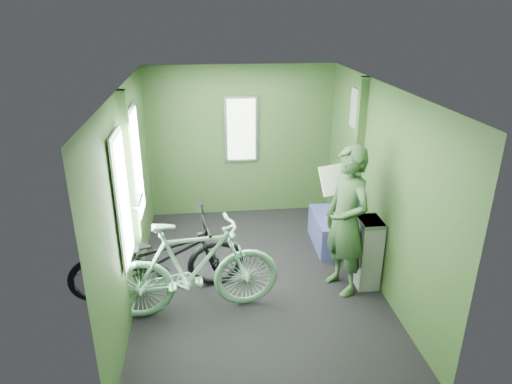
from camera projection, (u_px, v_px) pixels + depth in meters
room at (253, 166)px, 5.01m from camera, size 4.00×4.02×2.31m
bicycle_black at (162, 296)px, 5.20m from camera, size 2.05×1.17×1.13m
bicycle_mint at (196, 311)px, 4.94m from camera, size 1.86×0.72×1.11m
passenger at (346, 221)px, 5.03m from camera, size 0.60×0.78×1.73m
waste_box at (367, 253)px, 5.28m from camera, size 0.25×0.35×0.84m
bench_seat at (334, 227)px, 6.21m from camera, size 0.51×0.88×0.92m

